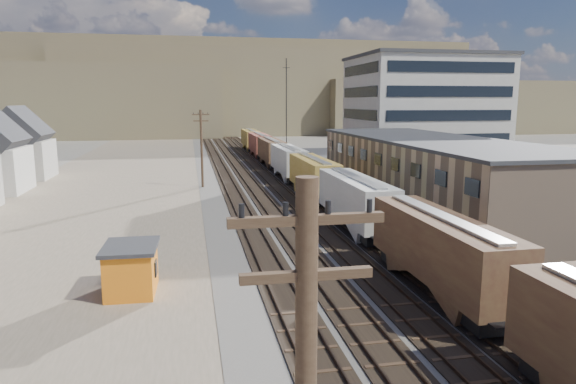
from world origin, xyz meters
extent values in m
plane|color=#6B6356|center=(0.00, 0.00, 0.00)|extent=(300.00, 300.00, 0.00)
cube|color=#4C4742|center=(0.00, 50.00, 0.03)|extent=(18.00, 200.00, 0.06)
cube|color=#6B5F4A|center=(-20.00, 40.00, 0.01)|extent=(24.00, 180.00, 0.03)
cube|color=#232326|center=(22.00, 35.00, 0.02)|extent=(26.00, 120.00, 0.04)
cube|color=black|center=(-5.00, 50.00, 0.10)|extent=(2.60, 200.00, 0.08)
cube|color=#38281E|center=(-5.72, 50.00, 0.22)|extent=(0.08, 200.00, 0.16)
cube|color=#38281E|center=(-4.28, 50.00, 0.22)|extent=(0.08, 200.00, 0.16)
cube|color=black|center=(-2.00, 50.00, 0.10)|extent=(2.60, 200.00, 0.08)
cube|color=#38281E|center=(-2.72, 50.00, 0.22)|extent=(0.08, 200.00, 0.16)
cube|color=#38281E|center=(-1.28, 50.00, 0.22)|extent=(0.08, 200.00, 0.16)
cube|color=black|center=(1.00, 50.00, 0.10)|extent=(2.60, 200.00, 0.08)
cube|color=#38281E|center=(0.28, 50.00, 0.22)|extent=(0.08, 200.00, 0.16)
cube|color=#38281E|center=(1.72, 50.00, 0.22)|extent=(0.08, 200.00, 0.16)
cube|color=black|center=(3.80, 50.00, 0.10)|extent=(2.60, 200.00, 0.08)
cube|color=#38281E|center=(3.08, 50.00, 0.22)|extent=(0.08, 200.00, 0.16)
cube|color=#38281E|center=(4.52, 50.00, 0.22)|extent=(0.08, 200.00, 0.16)
cube|color=black|center=(3.80, -8.79, 0.75)|extent=(2.20, 2.20, 0.90)
cube|color=black|center=(3.80, -3.74, 0.75)|extent=(2.20, 2.20, 0.90)
cube|color=black|center=(3.80, 6.41, 0.75)|extent=(2.20, 2.20, 0.90)
cube|color=#46291E|center=(3.80, 1.34, 2.90)|extent=(3.00, 13.34, 3.40)
cube|color=#B7B7B2|center=(3.80, 1.34, 4.68)|extent=(0.90, 12.32, 0.16)
cube|color=black|center=(3.80, 11.46, 0.75)|extent=(2.20, 2.20, 0.90)
cube|color=black|center=(3.80, 21.61, 0.75)|extent=(2.20, 2.20, 0.90)
cube|color=#B8B4AC|center=(3.80, 16.54, 2.90)|extent=(3.00, 13.34, 3.40)
cube|color=#B7B7B2|center=(3.80, 16.54, 4.68)|extent=(0.90, 12.33, 0.16)
cube|color=black|center=(3.80, 26.66, 0.75)|extent=(2.20, 2.20, 0.90)
cube|color=black|center=(3.80, 36.81, 0.75)|extent=(2.20, 2.20, 0.90)
cube|color=#A7842C|center=(3.80, 31.74, 2.90)|extent=(3.00, 13.34, 3.40)
cube|color=#B7B7B2|center=(3.80, 31.74, 4.68)|extent=(0.90, 12.33, 0.16)
cube|color=black|center=(3.80, 41.86, 0.75)|extent=(2.20, 2.20, 0.90)
cube|color=black|center=(3.80, 52.01, 0.75)|extent=(2.20, 2.20, 0.90)
cube|color=#B8B4AC|center=(3.80, 46.94, 2.90)|extent=(3.00, 13.34, 3.40)
cube|color=#B7B7B2|center=(3.80, 46.94, 4.68)|extent=(0.90, 12.33, 0.16)
cube|color=black|center=(3.80, 57.06, 0.75)|extent=(2.20, 2.20, 0.90)
cube|color=black|center=(3.80, 67.21, 0.75)|extent=(2.20, 2.20, 0.90)
cube|color=#46291E|center=(3.80, 62.14, 2.90)|extent=(3.00, 13.34, 3.40)
cube|color=#B7B7B2|center=(3.80, 62.14, 4.68)|extent=(0.90, 12.33, 0.16)
cube|color=black|center=(3.80, 72.26, 0.75)|extent=(2.20, 2.20, 0.90)
cube|color=black|center=(3.80, 82.41, 0.75)|extent=(2.20, 2.20, 0.90)
cube|color=brown|center=(3.80, 77.34, 2.90)|extent=(3.00, 13.34, 3.40)
cube|color=#B7B7B2|center=(3.80, 77.34, 4.68)|extent=(0.90, 12.32, 0.16)
cube|color=black|center=(3.80, 87.46, 0.75)|extent=(2.20, 2.20, 0.90)
cube|color=black|center=(3.80, 97.61, 0.75)|extent=(2.20, 2.20, 0.90)
cube|color=#A7842C|center=(3.80, 92.54, 2.90)|extent=(3.00, 13.34, 3.40)
cube|color=#B7B7B2|center=(3.80, 92.54, 4.68)|extent=(0.90, 12.32, 0.16)
cube|color=tan|center=(15.00, 25.00, 3.50)|extent=(12.00, 40.00, 7.00)
cube|color=#2D2D30|center=(15.00, 25.00, 7.10)|extent=(12.40, 40.40, 0.30)
cube|color=black|center=(8.95, 25.00, 2.20)|extent=(0.12, 36.00, 1.20)
cube|color=black|center=(8.95, 25.00, 5.20)|extent=(0.12, 36.00, 1.20)
cube|color=#9E998E|center=(28.00, 55.00, 9.00)|extent=(22.00, 18.00, 18.00)
cube|color=#2D2D30|center=(28.00, 55.00, 18.20)|extent=(22.60, 18.60, 0.50)
cube|color=black|center=(16.95, 55.00, 9.00)|extent=(0.12, 16.00, 16.00)
cube|color=black|center=(28.00, 45.95, 9.00)|extent=(20.00, 0.12, 16.00)
cube|color=#382619|center=(-8.50, -18.00, 9.40)|extent=(2.20, 0.14, 0.14)
cube|color=#382619|center=(-8.50, -18.00, 8.60)|extent=(1.90, 0.14, 0.14)
cylinder|color=black|center=(-7.90, -18.00, 9.55)|extent=(0.08, 0.08, 0.22)
cylinder|color=#382619|center=(-8.50, 42.00, 5.00)|extent=(0.32, 0.32, 10.00)
cube|color=#382619|center=(-8.50, 42.00, 9.40)|extent=(2.20, 0.14, 0.14)
cube|color=#382619|center=(-8.50, 42.00, 8.60)|extent=(1.90, 0.14, 0.14)
cylinder|color=black|center=(-7.90, 42.00, 9.55)|extent=(0.08, 0.08, 0.22)
cylinder|color=black|center=(6.00, 60.00, 9.00)|extent=(0.16, 0.16, 18.00)
cube|color=black|center=(6.00, 60.00, 16.50)|extent=(1.20, 0.08, 0.08)
cube|color=#9E998E|center=(-34.00, 55.00, 2.75)|extent=(8.00, 8.00, 5.50)
cube|color=#2D2D30|center=(-34.00, 55.00, 6.40)|extent=(8.15, 8.16, 8.15)
cube|color=brown|center=(-60.00, 150.00, 11.00)|extent=(120.00, 40.00, 22.00)
cube|color=brown|center=(20.00, 160.00, 14.00)|extent=(140.00, 45.00, 28.00)
cube|color=brown|center=(90.00, 150.00, 9.00)|extent=(110.00, 38.00, 18.00)
cube|color=brown|center=(-10.00, 180.00, 16.00)|extent=(200.00, 60.00, 32.00)
cube|color=orange|center=(-13.60, 4.98, 1.34)|extent=(2.79, 3.65, 2.68)
cube|color=#2D2D30|center=(-13.60, 4.98, 2.77)|extent=(3.15, 4.02, 0.22)
cube|color=black|center=(-12.21, 4.94, 1.43)|extent=(0.12, 0.90, 0.89)
imported|color=navy|center=(23.39, 53.99, 0.74)|extent=(5.84, 4.79, 1.48)
imported|color=silver|center=(32.68, 49.92, 0.71)|extent=(2.71, 4.48, 1.43)
camera|label=1|loc=(-10.06, -24.71, 11.00)|focal=32.00mm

